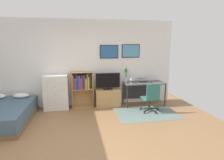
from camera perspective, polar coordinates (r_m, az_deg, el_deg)
name	(u,v)px	position (r m, az deg, el deg)	size (l,w,h in m)	color
ground_plane	(83,142)	(4.08, -8.79, -18.05)	(7.20, 7.20, 0.00)	#936B44
wall_back_with_posters	(79,63)	(6.03, -9.85, 4.93)	(6.12, 0.09, 2.70)	white
area_rug	(146,113)	(5.59, 10.26, -9.84)	(1.70, 1.20, 0.01)	slate
bed	(0,114)	(5.58, -30.73, -8.86)	(1.52, 2.05, 0.57)	brown
dresser	(56,92)	(5.94, -16.53, -3.58)	(0.72, 0.46, 1.05)	white
bookshelf	(82,86)	(5.92, -9.14, -1.73)	(0.64, 0.30, 1.12)	tan
tv_stand	(108,98)	(6.06, -1.26, -5.31)	(0.78, 0.41, 0.55)	tan
television	(108,81)	(5.91, -1.25, -0.41)	(0.77, 0.16, 0.52)	black
desk	(143,86)	(6.26, 9.33, -1.81)	(1.31, 0.58, 0.74)	#4C4C4F
office_chair	(151,97)	(5.58, 11.78, -5.02)	(0.56, 0.58, 0.86)	#232326
laptop	(143,80)	(6.19, 9.22, -0.10)	(0.37, 0.39, 0.15)	#B7B7BC
computer_mouse	(152,82)	(6.16, 11.82, -0.65)	(0.06, 0.10, 0.03)	#262628
bamboo_vase	(126,74)	(6.14, 4.23, 1.67)	(0.10, 0.10, 0.44)	silver
wine_glass	(131,79)	(5.94, 5.76, 0.26)	(0.07, 0.07, 0.18)	silver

